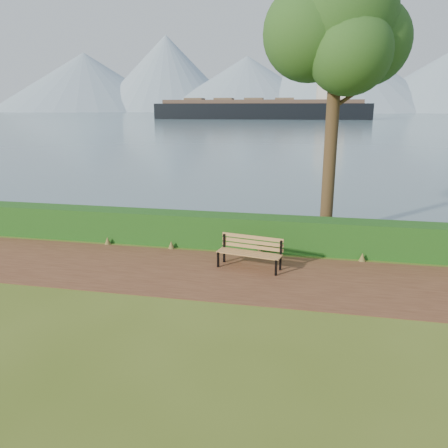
# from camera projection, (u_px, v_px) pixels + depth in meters

# --- Properties ---
(ground) EXTENTS (140.00, 140.00, 0.00)m
(ground) POSITION_uv_depth(u_px,v_px,m) (187.00, 276.00, 11.18)
(ground) COLOR #465919
(ground) RESTS_ON ground
(path) EXTENTS (40.00, 3.40, 0.01)m
(path) POSITION_uv_depth(u_px,v_px,m) (190.00, 271.00, 11.46)
(path) COLOR #502B1B
(path) RESTS_ON ground
(hedge) EXTENTS (32.00, 0.85, 1.00)m
(hedge) POSITION_uv_depth(u_px,v_px,m) (210.00, 230.00, 13.51)
(hedge) COLOR #153F12
(hedge) RESTS_ON ground
(water) EXTENTS (700.00, 510.00, 0.00)m
(water) POSITION_uv_depth(u_px,v_px,m) (312.00, 115.00, 257.08)
(water) COLOR #476572
(water) RESTS_ON ground
(mountains) EXTENTS (585.00, 190.00, 70.00)m
(mountains) POSITION_uv_depth(u_px,v_px,m) (305.00, 80.00, 389.84)
(mountains) COLOR gray
(mountains) RESTS_ON ground
(bench) EXTENTS (1.78, 0.82, 0.86)m
(bench) POSITION_uv_depth(u_px,v_px,m) (250.00, 250.00, 11.62)
(bench) COLOR black
(bench) RESTS_ON ground
(tree) EXTENTS (4.45, 3.65, 8.75)m
(tree) POSITION_uv_depth(u_px,v_px,m) (338.00, 27.00, 13.01)
(tree) COLOR #342415
(tree) RESTS_ON ground
(cargo_ship) EXTENTS (76.81, 16.23, 23.15)m
(cargo_ship) POSITION_uv_depth(u_px,v_px,m) (269.00, 109.00, 156.62)
(cargo_ship) COLOR black
(cargo_ship) RESTS_ON ground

